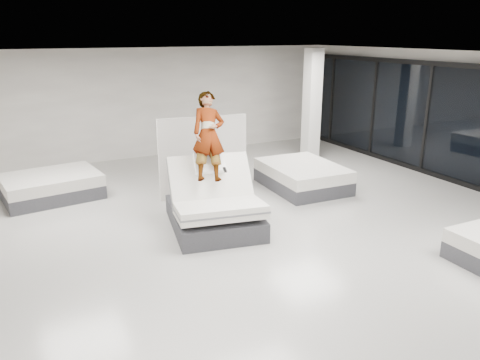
{
  "coord_description": "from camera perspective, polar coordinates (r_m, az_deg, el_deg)",
  "views": [
    {
      "loc": [
        -3.94,
        -6.62,
        3.6
      ],
      "look_at": [
        -0.23,
        0.74,
        1.0
      ],
      "focal_mm": 35.0,
      "sensor_mm": 36.0,
      "label": 1
    }
  ],
  "objects": [
    {
      "name": "flat_bed_right_far",
      "position": [
        11.39,
        7.6,
        0.46
      ],
      "size": [
        1.68,
        2.19,
        0.58
      ],
      "color": "#37373C",
      "rests_on": "floor"
    },
    {
      "name": "person",
      "position": [
        9.0,
        -3.78,
        3.11
      ],
      "size": [
        0.97,
        1.85,
        1.22
      ],
      "primitive_type": "imported",
      "rotation": [
        1.07,
        0.0,
        -0.19
      ],
      "color": "slate",
      "rests_on": "hero_bed"
    },
    {
      "name": "column",
      "position": [
        13.81,
        8.75,
        8.99
      ],
      "size": [
        0.4,
        0.4,
        3.2
      ],
      "primitive_type": "cube",
      "color": "silver",
      "rests_on": "floor"
    },
    {
      "name": "divider_panel",
      "position": [
        10.57,
        -4.49,
        2.8
      ],
      "size": [
        2.03,
        0.32,
        1.85
      ],
      "primitive_type": "cube",
      "rotation": [
        0.0,
        0.0,
        -0.11
      ],
      "color": "silver",
      "rests_on": "floor"
    },
    {
      "name": "remote",
      "position": [
        8.78,
        -1.86,
        1.25
      ],
      "size": [
        0.08,
        0.15,
        0.08
      ],
      "primitive_type": "cube",
      "rotation": [
        0.35,
        0.0,
        -0.19
      ],
      "color": "black",
      "rests_on": "person"
    },
    {
      "name": "room",
      "position": [
        7.96,
        3.86,
        2.91
      ],
      "size": [
        14.0,
        14.04,
        3.2
      ],
      "color": "#ACABA3",
      "rests_on": "ground"
    },
    {
      "name": "flat_bed_left_far",
      "position": [
        11.43,
        -21.98,
        -0.7
      ],
      "size": [
        2.2,
        1.77,
        0.56
      ],
      "color": "#37373C",
      "rests_on": "floor"
    },
    {
      "name": "hero_bed",
      "position": [
        8.96,
        -3.17,
        -3.36
      ],
      "size": [
        1.95,
        2.36,
        1.43
      ],
      "color": "#37373C",
      "rests_on": "floor"
    }
  ]
}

